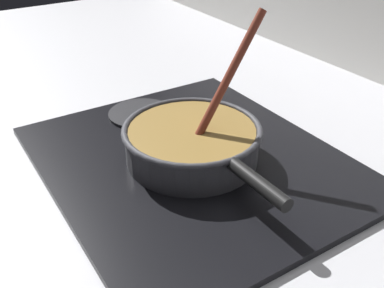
{
  "coord_description": "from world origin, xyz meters",
  "views": [
    {
      "loc": [
        0.63,
        -0.15,
        0.44
      ],
      "look_at": [
        0.07,
        0.2,
        0.04
      ],
      "focal_mm": 41.88,
      "sensor_mm": 36.0,
      "label": 1
    }
  ],
  "objects": [
    {
      "name": "cooking_pan",
      "position": [
        0.08,
        0.2,
        0.05
      ],
      "size": [
        0.36,
        0.25,
        0.25
      ],
      "color": "#38383D",
      "rests_on": "hob_plate"
    },
    {
      "name": "spare_burner",
      "position": [
        -0.12,
        0.2,
        0.01
      ],
      "size": [
        0.13,
        0.13,
        0.01
      ],
      "primitive_type": "cylinder",
      "color": "#262628",
      "rests_on": "hob_plate"
    },
    {
      "name": "ground",
      "position": [
        0.0,
        0.0,
        -0.02
      ],
      "size": [
        2.4,
        1.6,
        0.04
      ],
      "primitive_type": "cube",
      "color": "#B7B7BC"
    },
    {
      "name": "burner_ring",
      "position": [
        0.07,
        0.2,
        0.02
      ],
      "size": [
        0.19,
        0.19,
        0.01
      ],
      "primitive_type": "torus",
      "color": "#592D0C",
      "rests_on": "hob_plate"
    },
    {
      "name": "hob_plate",
      "position": [
        0.07,
        0.2,
        0.01
      ],
      "size": [
        0.56,
        0.48,
        0.01
      ],
      "primitive_type": "cube",
      "color": "black",
      "rests_on": "ground"
    }
  ]
}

